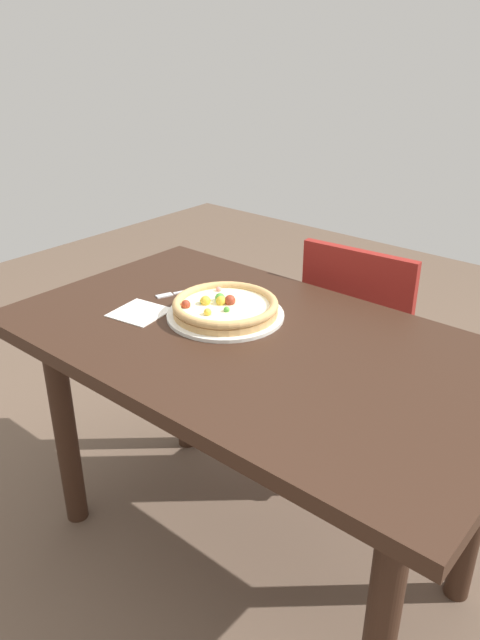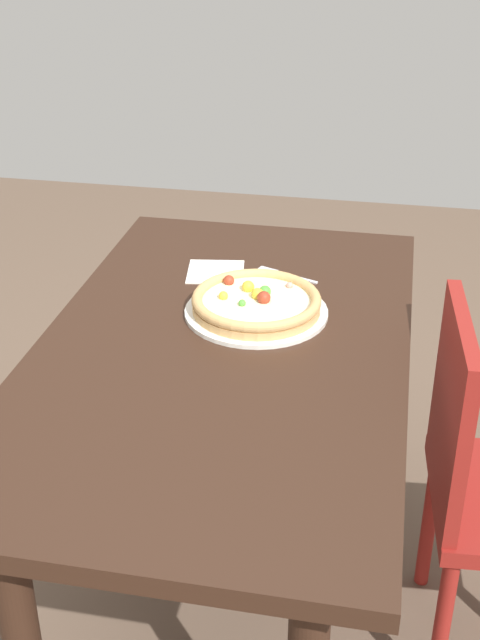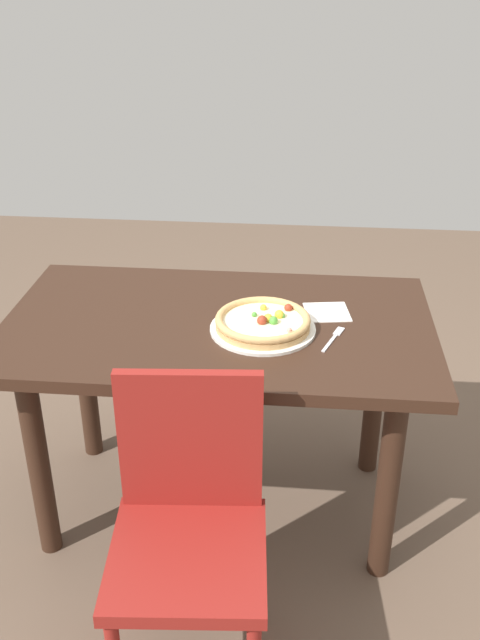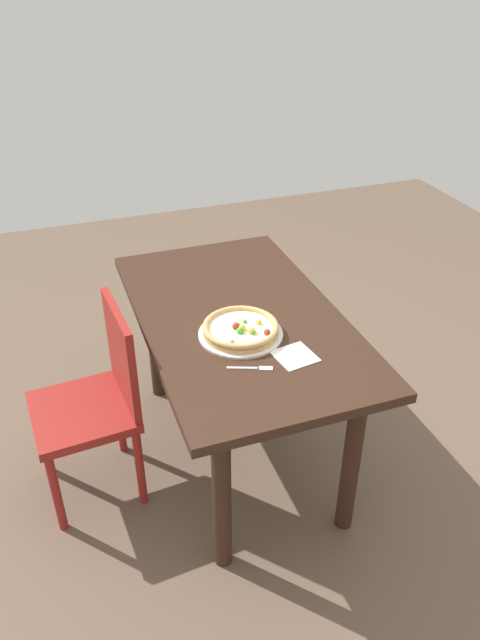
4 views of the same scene
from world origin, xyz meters
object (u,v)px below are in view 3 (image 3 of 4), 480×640
at_px(napkin, 327,312).
at_px(pizza, 263,321).
at_px(fork, 334,337).
at_px(plate, 263,329).
at_px(chair_near, 189,525).
at_px(dining_table, 218,352).

bearing_deg(napkin, pizza, -144.99).
bearing_deg(fork, pizza, 103.73).
bearing_deg(fork, plate, 103.89).
bearing_deg(plate, pizza, 26.46).
distance_m(pizza, fork, 0.22).
bearing_deg(chair_near, dining_table, -94.87).
height_order(chair_near, pizza, chair_near).
bearing_deg(chair_near, napkin, -120.97).
xyz_separation_m(fork, napkin, (-0.02, 0.17, -0.00)).
bearing_deg(napkin, fork, -83.51).
bearing_deg(chair_near, plate, -109.43).
relative_size(dining_table, chair_near, 1.57).
bearing_deg(chair_near, pizza, -109.52).
relative_size(plate, pizza, 1.11).
bearing_deg(napkin, plate, -145.03).
distance_m(fork, napkin, 0.17).
height_order(pizza, fork, pizza).
bearing_deg(napkin, dining_table, -164.95).
distance_m(dining_table, chair_near, 0.63).
xyz_separation_m(chair_near, napkin, (0.35, 0.70, 0.28)).
xyz_separation_m(plate, napkin, (0.20, 0.14, -0.00)).
distance_m(chair_near, plate, 0.65).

